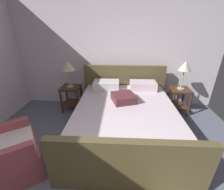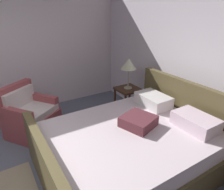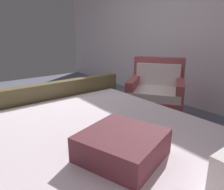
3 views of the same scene
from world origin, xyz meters
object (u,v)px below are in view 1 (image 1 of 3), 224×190
Objects in this scene: bed at (125,117)px; table_lamp_right at (185,67)px; table_lamp_left at (68,67)px; nightstand_right at (179,97)px; nightstand_left at (71,94)px; armchair at (4,156)px.

table_lamp_right is (1.28, 0.86, 0.77)m from bed.
table_lamp_left is at bearing 146.75° from bed.
table_lamp_right reaches higher than nightstand_right.
bed is at bearing -33.25° from nightstand_left.
nightstand_right is 1.00× the size of table_lamp_left.
table_lamp_left is (-2.56, -0.02, -0.03)m from table_lamp_right.
bed is 1.54m from nightstand_right.
nightstand_left is at bearing -63.43° from table_lamp_left.
nightstand_left is (-2.56, -0.02, -0.71)m from table_lamp_right.
bed is 3.61× the size of table_lamp_right.
nightstand_left is 0.59× the size of armchair.
nightstand_right is at bearing 33.80° from bed.
nightstand_right is 2.56m from nightstand_left.
table_lamp_left is at bearing 80.04° from armchair.
table_lamp_right is 3.53m from armchair.
armchair is (-0.33, -1.86, -0.74)m from table_lamp_left.
nightstand_left is at bearing -179.59° from table_lamp_right.
bed is at bearing 32.54° from armchair.
bed is 1.70m from table_lamp_left.
nightstand_right is 0.59× the size of armchair.
table_lamp_right is at bearing 33.80° from bed.
bed is 3.83× the size of nightstand_left.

